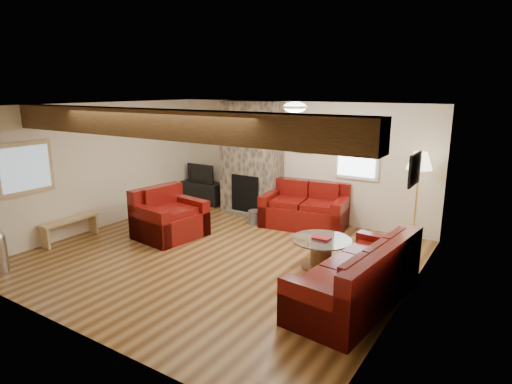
# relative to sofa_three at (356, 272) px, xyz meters

# --- Properties ---
(room) EXTENTS (8.00, 8.00, 8.00)m
(room) POSITION_rel_sofa_three_xyz_m (-2.48, 0.31, 0.82)
(room) COLOR #523215
(room) RESTS_ON ground
(floor) EXTENTS (6.00, 6.00, 0.00)m
(floor) POSITION_rel_sofa_three_xyz_m (-2.48, 0.31, -0.43)
(floor) COLOR #523215
(floor) RESTS_ON ground
(oak_beam) EXTENTS (6.00, 0.36, 0.38)m
(oak_beam) POSITION_rel_sofa_three_xyz_m (-2.48, -0.94, 1.88)
(oak_beam) COLOR #351D10
(oak_beam) RESTS_ON room
(chimney_breast) EXTENTS (1.40, 0.67, 2.50)m
(chimney_breast) POSITION_rel_sofa_three_xyz_m (-3.48, 2.80, 0.79)
(chimney_breast) COLOR #322E27
(chimney_breast) RESTS_ON floor
(back_window) EXTENTS (0.90, 0.08, 1.10)m
(back_window) POSITION_rel_sofa_three_xyz_m (-1.13, 3.02, 1.12)
(back_window) COLOR silver
(back_window) RESTS_ON room
(hatch_window) EXTENTS (0.08, 1.00, 0.90)m
(hatch_window) POSITION_rel_sofa_three_xyz_m (-5.44, -1.19, 1.02)
(hatch_window) COLOR tan
(hatch_window) RESTS_ON room
(ceiling_dome) EXTENTS (0.40, 0.40, 0.18)m
(ceiling_dome) POSITION_rel_sofa_three_xyz_m (-1.58, 1.21, 2.01)
(ceiling_dome) COLOR white
(ceiling_dome) RESTS_ON room
(artwork_back) EXTENTS (0.42, 0.06, 0.52)m
(artwork_back) POSITION_rel_sofa_three_xyz_m (-2.33, 3.02, 1.27)
(artwork_back) COLOR black
(artwork_back) RESTS_ON room
(artwork_right) EXTENTS (0.06, 0.55, 0.42)m
(artwork_right) POSITION_rel_sofa_three_xyz_m (0.48, 0.61, 1.32)
(artwork_right) COLOR black
(artwork_right) RESTS_ON room
(sofa_three) EXTENTS (1.16, 2.31, 0.86)m
(sofa_three) POSITION_rel_sofa_three_xyz_m (0.00, 0.00, 0.00)
(sofa_three) COLOR #400408
(sofa_three) RESTS_ON floor
(loveseat) EXTENTS (1.81, 1.21, 0.89)m
(loveseat) POSITION_rel_sofa_three_xyz_m (-2.00, 2.54, 0.02)
(loveseat) COLOR #400408
(loveseat) RESTS_ON floor
(armchair_red) EXTENTS (1.15, 1.27, 0.93)m
(armchair_red) POSITION_rel_sofa_three_xyz_m (-3.87, 0.58, 0.04)
(armchair_red) COLOR #400408
(armchair_red) RESTS_ON floor
(coffee_table) EXTENTS (0.95, 0.95, 0.50)m
(coffee_table) POSITION_rel_sofa_three_xyz_m (-0.87, 0.84, -0.20)
(coffee_table) COLOR #462D16
(coffee_table) RESTS_ON floor
(tv_cabinet) EXTENTS (1.07, 0.43, 0.53)m
(tv_cabinet) POSITION_rel_sofa_three_xyz_m (-4.93, 2.84, -0.16)
(tv_cabinet) COLOR black
(tv_cabinet) RESTS_ON floor
(television) EXTENTS (0.78, 0.10, 0.45)m
(television) POSITION_rel_sofa_three_xyz_m (-4.93, 2.84, 0.33)
(television) COLOR black
(television) RESTS_ON tv_cabinet
(floor_lamp) EXTENTS (0.44, 0.44, 1.70)m
(floor_lamp) POSITION_rel_sofa_three_xyz_m (0.14, 2.62, 1.02)
(floor_lamp) COLOR tan
(floor_lamp) RESTS_ON floor
(pine_bench) EXTENTS (0.26, 1.10, 0.41)m
(pine_bench) POSITION_rel_sofa_three_xyz_m (-5.31, -0.56, -0.22)
(pine_bench) COLOR tan
(pine_bench) RESTS_ON floor
(coal_bucket) EXTENTS (0.30, 0.30, 0.29)m
(coal_bucket) POSITION_rel_sofa_three_xyz_m (-2.96, 2.15, -0.29)
(coal_bucket) COLOR slate
(coal_bucket) RESTS_ON floor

